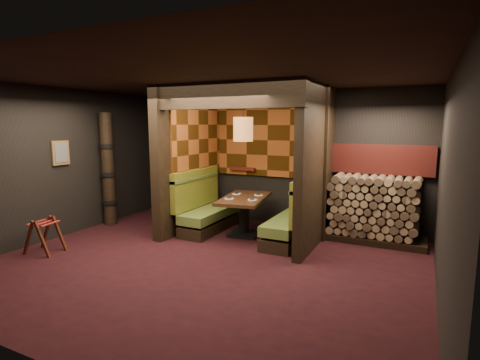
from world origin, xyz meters
The scene contains 23 objects.
floor centered at (0.00, 0.00, -0.01)m, with size 6.50×5.50×0.02m, color black.
ceiling centered at (0.00, 0.00, 2.86)m, with size 6.50×5.50×0.02m, color black.
wall_back centered at (0.00, 2.76, 1.43)m, with size 6.50×0.02×2.85m, color black.
wall_front centered at (0.00, -2.76, 1.43)m, with size 6.50×0.02×2.85m, color black.
wall_left centered at (-3.26, 0.00, 1.43)m, with size 0.02×5.50×2.85m, color black.
wall_right centered at (3.26, 0.00, 1.43)m, with size 0.02×5.50×2.85m, color black.
partition_left centered at (-1.35, 1.65, 1.43)m, with size 0.20×2.20×2.85m, color black.
partition_right centered at (1.30, 1.70, 1.43)m, with size 0.15×2.10×2.85m, color black.
header_beam centered at (-0.02, 0.70, 2.63)m, with size 2.85×0.18×0.44m, color black.
tapa_back_panel centered at (-0.02, 2.71, 1.82)m, with size 2.40×0.06×1.55m, color #954A1B.
tapa_side_panel centered at (-1.23, 1.82, 1.85)m, with size 0.04×1.85×1.45m, color #954A1B.
lacquer_shelf centered at (-0.60, 2.65, 1.18)m, with size 0.60×0.12×0.07m, color #501711.
booth_bench_left centered at (-0.96, 1.65, 0.40)m, with size 0.68×1.60×1.14m.
booth_bench_right centered at (0.93, 1.65, 0.40)m, with size 0.68×1.60×1.14m.
dining_table centered at (-0.09, 1.66, 0.53)m, with size 1.02×1.55×0.76m.
place_settings centered at (-0.09, 1.66, 0.77)m, with size 0.71×0.74×0.03m.
pendant_lamp centered at (-0.09, 1.61, 2.07)m, with size 0.37×0.37×1.01m.
framed_picture centered at (-3.22, 0.10, 1.62)m, with size 0.05×0.36×0.46m.
luggage_rack centered at (-2.69, -0.74, 0.32)m, with size 0.64×0.49×0.64m.
totem_column centered at (-3.05, 1.10, 1.19)m, with size 0.31×0.31×2.40m.
firewood_stack centered at (2.29, 2.35, 0.61)m, with size 1.73×0.70×1.22m.
mosaic_header centered at (2.29, 2.68, 1.50)m, with size 1.83×0.10×0.56m, color maroon.
bay_front_post centered at (1.39, 1.96, 1.43)m, with size 0.08×0.08×2.85m, color black.
Camera 1 is at (2.99, -4.76, 2.17)m, focal length 28.00 mm.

